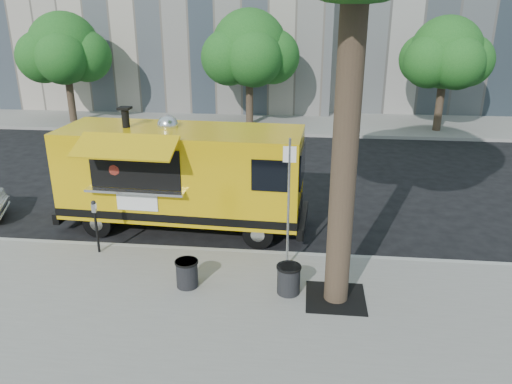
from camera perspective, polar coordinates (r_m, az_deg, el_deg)
ground at (r=13.15m, az=-2.93°, el=-5.36°), size 120.00×120.00×0.00m
sidewalk at (r=9.73m, az=-6.68°, el=-15.24°), size 60.00×6.00×0.15m
curb at (r=12.30m, az=-3.60°, el=-6.93°), size 60.00×0.14×0.16m
far_sidewalk at (r=25.87m, az=1.70°, el=7.93°), size 60.00×5.00×0.15m
tree_well at (r=10.51m, az=9.07°, el=-11.86°), size 1.20×1.20×0.02m
far_tree_a at (r=26.84m, az=-21.06°, el=15.08°), size 3.42×3.42×5.36m
far_tree_b at (r=24.62m, az=-0.77°, el=16.14°), size 3.60×3.60×5.50m
far_tree_c at (r=24.91m, az=20.90°, el=14.64°), size 3.24×3.24×5.21m
sign_post at (r=10.85m, az=3.75°, el=-0.52°), size 0.28×0.06×3.00m
parking_meter at (r=12.38m, az=-17.87°, el=-3.10°), size 0.11×0.11×1.33m
food_truck at (r=13.36m, az=-8.57°, el=1.98°), size 6.71×3.21×3.26m
trash_bin_left at (r=10.42m, az=3.75°, el=-9.84°), size 0.52×0.52×0.62m
trash_bin_right at (r=10.73m, az=-7.90°, el=-9.12°), size 0.49×0.49×0.59m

